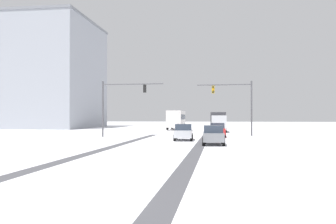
# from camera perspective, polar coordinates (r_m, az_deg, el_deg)

# --- Properties ---
(ground_plane) EXTENTS (300.00, 300.00, 0.00)m
(ground_plane) POSITION_cam_1_polar(r_m,az_deg,el_deg) (10.75, -18.78, -13.46)
(ground_plane) COLOR white
(wheel_track_left_lane) EXTENTS (0.85, 38.31, 0.01)m
(wheel_track_left_lane) POSITION_cam_1_polar(r_m,az_deg,el_deg) (26.93, 4.83, -5.77)
(wheel_track_left_lane) COLOR #4C4C51
(wheel_track_left_lane) RESTS_ON ground
(wheel_track_right_lane) EXTENTS (0.87, 38.31, 0.01)m
(wheel_track_right_lane) POSITION_cam_1_polar(r_m,az_deg,el_deg) (28.10, -9.06, -5.55)
(wheel_track_right_lane) COLOR #4C4C51
(wheel_track_right_lane) RESTS_ON ground
(sidewalk_kerb_right) EXTENTS (4.00, 38.31, 0.12)m
(sidewalk_kerb_right) POSITION_cam_1_polar(r_m,az_deg,el_deg) (25.70, 19.88, -5.84)
(sidewalk_kerb_right) COLOR white
(sidewalk_kerb_right) RESTS_ON ground
(traffic_signal_near_right) EXTENTS (6.40, 0.38, 6.50)m
(traffic_signal_near_right) POSITION_cam_1_polar(r_m,az_deg,el_deg) (42.34, 10.80, 2.11)
(traffic_signal_near_right) COLOR #47474C
(traffic_signal_near_right) RESTS_ON ground
(traffic_signal_near_left) EXTENTS (7.28, 0.46, 6.50)m
(traffic_signal_near_left) POSITION_cam_1_polar(r_m,az_deg,el_deg) (41.71, -7.70, 2.21)
(traffic_signal_near_left) COLOR #47474C
(traffic_signal_near_left) RESTS_ON ground
(car_red_lead) EXTENTS (1.99, 4.18, 1.62)m
(car_red_lead) POSITION_cam_1_polar(r_m,az_deg,el_deg) (41.76, 7.84, -2.84)
(car_red_lead) COLOR red
(car_red_lead) RESTS_ON ground
(car_silver_second) EXTENTS (1.99, 4.18, 1.62)m
(car_silver_second) POSITION_cam_1_polar(r_m,az_deg,el_deg) (35.60, 2.50, -3.22)
(car_silver_second) COLOR #B7BABF
(car_silver_second) RESTS_ON ground
(car_grey_third) EXTENTS (1.93, 4.15, 1.62)m
(car_grey_third) POSITION_cam_1_polar(r_m,az_deg,el_deg) (30.29, 7.24, -3.66)
(car_grey_third) COLOR slate
(car_grey_third) RESTS_ON ground
(bus_oncoming) EXTENTS (2.84, 11.05, 3.38)m
(bus_oncoming) POSITION_cam_1_polar(r_m,az_deg,el_deg) (65.03, 1.35, -1.05)
(bus_oncoming) COLOR silver
(bus_oncoming) RESTS_ON ground
(box_truck_delivery) EXTENTS (2.52, 7.48, 3.02)m
(box_truck_delivery) POSITION_cam_1_polar(r_m,az_deg,el_deg) (55.22, 8.00, -1.47)
(box_truck_delivery) COLOR #B7BABF
(box_truck_delivery) RESTS_ON ground
(office_building_far_left_block) EXTENTS (18.46, 21.90, 22.28)m
(office_building_far_left_block) POSITION_cam_1_polar(r_m,az_deg,el_deg) (79.53, -18.35, 5.66)
(office_building_far_left_block) COLOR #9399A3
(office_building_far_left_block) RESTS_ON ground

